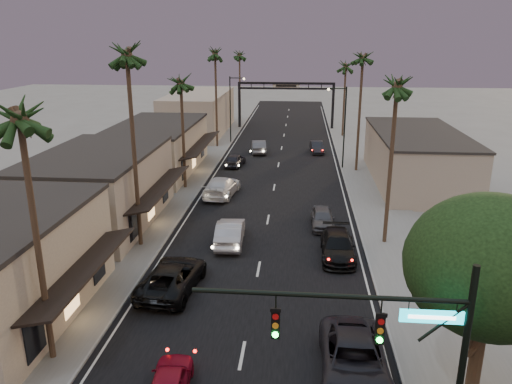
% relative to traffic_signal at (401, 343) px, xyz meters
% --- Properties ---
extents(ground, '(200.00, 200.00, 0.00)m').
position_rel_traffic_signal_xyz_m(ground, '(-5.69, 36.00, -5.08)').
color(ground, slate).
rests_on(ground, ground).
extents(road, '(14.00, 120.00, 0.02)m').
position_rel_traffic_signal_xyz_m(road, '(-5.69, 41.00, -5.08)').
color(road, black).
rests_on(road, ground).
extents(sidewalk_left, '(5.00, 92.00, 0.12)m').
position_rel_traffic_signal_xyz_m(sidewalk_left, '(-15.19, 48.00, -5.02)').
color(sidewalk_left, slate).
rests_on(sidewalk_left, ground).
extents(sidewalk_right, '(5.00, 92.00, 0.12)m').
position_rel_traffic_signal_xyz_m(sidewalk_right, '(3.81, 48.00, -5.02)').
color(sidewalk_right, slate).
rests_on(sidewalk_right, ground).
extents(storefront_mid, '(8.00, 14.00, 5.50)m').
position_rel_traffic_signal_xyz_m(storefront_mid, '(-18.69, 22.00, -2.33)').
color(storefront_mid, gray).
rests_on(storefront_mid, ground).
extents(storefront_far, '(8.00, 16.00, 5.00)m').
position_rel_traffic_signal_xyz_m(storefront_far, '(-18.69, 38.00, -2.58)').
color(storefront_far, tan).
rests_on(storefront_far, ground).
extents(storefront_dist, '(8.00, 20.00, 6.00)m').
position_rel_traffic_signal_xyz_m(storefront_dist, '(-18.69, 61.00, -2.08)').
color(storefront_dist, gray).
rests_on(storefront_dist, ground).
extents(building_right, '(8.00, 18.00, 5.00)m').
position_rel_traffic_signal_xyz_m(building_right, '(8.31, 36.00, -2.58)').
color(building_right, gray).
rests_on(building_right, ground).
extents(traffic_signal, '(8.51, 0.22, 7.80)m').
position_rel_traffic_signal_xyz_m(traffic_signal, '(0.00, 0.00, 0.00)').
color(traffic_signal, black).
rests_on(traffic_signal, ground).
extents(corner_tree, '(6.20, 6.20, 8.80)m').
position_rel_traffic_signal_xyz_m(corner_tree, '(3.79, 3.45, 0.90)').
color(corner_tree, '#38281C').
rests_on(corner_tree, ground).
extents(arch, '(15.20, 0.40, 7.27)m').
position_rel_traffic_signal_xyz_m(arch, '(-5.69, 66.00, 0.45)').
color(arch, black).
rests_on(arch, ground).
extents(streetlight_right, '(2.13, 0.30, 9.00)m').
position_rel_traffic_signal_xyz_m(streetlight_right, '(1.23, 41.00, 0.25)').
color(streetlight_right, black).
rests_on(streetlight_right, ground).
extents(streetlight_left, '(2.13, 0.30, 9.00)m').
position_rel_traffic_signal_xyz_m(streetlight_left, '(-12.61, 54.00, 0.25)').
color(streetlight_left, black).
rests_on(streetlight_left, ground).
extents(palm_la, '(3.20, 3.20, 13.20)m').
position_rel_traffic_signal_xyz_m(palm_la, '(-14.29, 5.00, 6.36)').
color(palm_la, '#38281C').
rests_on(palm_la, ground).
extents(palm_lb, '(3.20, 3.20, 15.20)m').
position_rel_traffic_signal_xyz_m(palm_lb, '(-14.29, 18.00, 8.30)').
color(palm_lb, '#38281C').
rests_on(palm_lb, ground).
extents(palm_lc, '(3.20, 3.20, 12.20)m').
position_rel_traffic_signal_xyz_m(palm_lc, '(-14.29, 32.00, 5.39)').
color(palm_lc, '#38281C').
rests_on(palm_lc, ground).
extents(palm_ld, '(3.20, 3.20, 14.20)m').
position_rel_traffic_signal_xyz_m(palm_ld, '(-14.29, 51.00, 7.33)').
color(palm_ld, '#38281C').
rests_on(palm_ld, ground).
extents(palm_ra, '(3.20, 3.20, 13.20)m').
position_rel_traffic_signal_xyz_m(palm_ra, '(2.91, 20.00, 6.36)').
color(palm_ra, '#38281C').
rests_on(palm_ra, ground).
extents(palm_rb, '(3.20, 3.20, 14.20)m').
position_rel_traffic_signal_xyz_m(palm_rb, '(2.91, 40.00, 7.33)').
color(palm_rb, '#38281C').
rests_on(palm_rb, ground).
extents(palm_rc, '(3.20, 3.20, 12.20)m').
position_rel_traffic_signal_xyz_m(palm_rc, '(2.91, 60.00, 5.39)').
color(palm_rc, '#38281C').
rests_on(palm_rc, ground).
extents(palm_far, '(3.20, 3.20, 13.20)m').
position_rel_traffic_signal_xyz_m(palm_far, '(-13.99, 74.00, 6.36)').
color(palm_far, '#38281C').
rests_on(palm_far, ground).
extents(oncoming_red, '(1.93, 4.12, 1.36)m').
position_rel_traffic_signal_xyz_m(oncoming_red, '(-8.31, 3.00, -4.40)').
color(oncoming_red, maroon).
rests_on(oncoming_red, ground).
extents(oncoming_pickup, '(3.38, 6.34, 1.69)m').
position_rel_traffic_signal_xyz_m(oncoming_pickup, '(-10.41, 11.85, -4.23)').
color(oncoming_pickup, black).
rests_on(oncoming_pickup, ground).
extents(oncoming_silver, '(2.07, 5.29, 1.71)m').
position_rel_traffic_signal_xyz_m(oncoming_silver, '(-8.05, 18.94, -4.22)').
color(oncoming_silver, '#9B9BA0').
rests_on(oncoming_silver, ground).
extents(oncoming_white, '(3.15, 6.32, 1.76)m').
position_rel_traffic_signal_xyz_m(oncoming_white, '(-10.38, 29.92, -4.20)').
color(oncoming_white, silver).
rests_on(oncoming_white, ground).
extents(oncoming_dgrey, '(2.25, 4.45, 1.45)m').
position_rel_traffic_signal_xyz_m(oncoming_dgrey, '(-10.57, 40.93, -4.35)').
color(oncoming_dgrey, black).
rests_on(oncoming_dgrey, ground).
extents(oncoming_grey_far, '(2.30, 5.06, 1.61)m').
position_rel_traffic_signal_xyz_m(oncoming_grey_far, '(-8.48, 48.07, -4.28)').
color(oncoming_grey_far, '#515256').
rests_on(oncoming_grey_far, ground).
extents(curbside_near, '(2.93, 6.26, 1.73)m').
position_rel_traffic_signal_xyz_m(curbside_near, '(-0.71, 4.90, -4.21)').
color(curbside_near, black).
rests_on(curbside_near, ground).
extents(curbside_black, '(2.22, 5.42, 1.57)m').
position_rel_traffic_signal_xyz_m(curbside_black, '(-0.60, 17.30, -4.30)').
color(curbside_black, black).
rests_on(curbside_black, ground).
extents(curbside_grey, '(1.81, 4.30, 1.45)m').
position_rel_traffic_signal_xyz_m(curbside_grey, '(-1.41, 22.80, -4.36)').
color(curbside_grey, '#434448').
rests_on(curbside_grey, ground).
extents(curbside_far, '(1.87, 4.38, 1.40)m').
position_rel_traffic_signal_xyz_m(curbside_far, '(-1.14, 48.72, -4.38)').
color(curbside_far, black).
rests_on(curbside_far, ground).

